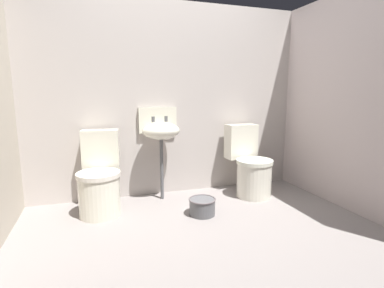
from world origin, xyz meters
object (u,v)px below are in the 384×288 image
at_px(toilet_left, 100,180).
at_px(toilet_right, 250,167).
at_px(bucket, 202,206).
at_px(sink, 161,130).

height_order(toilet_left, toilet_right, same).
relative_size(toilet_right, bucket, 2.99).
distance_m(toilet_left, bucket, 1.02).
distance_m(toilet_left, sink, 0.80).
relative_size(toilet_right, sink, 0.79).
bearing_deg(toilet_right, sink, -14.19).
bearing_deg(toilet_left, bucket, 164.67).
bearing_deg(toilet_left, toilet_right, -172.66).
bearing_deg(sink, toilet_right, -10.82).
height_order(sink, bucket, sink).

